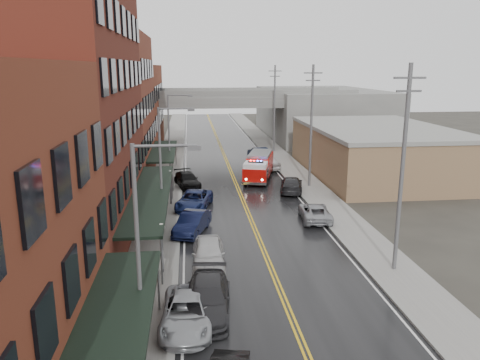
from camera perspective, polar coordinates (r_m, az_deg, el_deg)
road at (r=41.51m, az=0.48°, el=-2.82°), size 11.00×160.00×0.02m
sidewalk_left at (r=41.32m, az=-9.64°, el=-3.01°), size 3.00×160.00×0.15m
sidewalk_right at (r=42.93m, az=10.21°, el=-2.39°), size 3.00×160.00×0.15m
curb_left at (r=41.24m, az=-7.35°, el=-2.95°), size 0.30×160.00×0.15m
curb_right at (r=42.50m, az=8.08°, el=-2.47°), size 0.30×160.00×0.15m
brick_building_b at (r=33.77m, az=-21.23°, el=8.01°), size 9.00×20.00×18.00m
brick_building_c at (r=50.95m, az=-16.14°, el=8.30°), size 9.00×15.00×15.00m
brick_building_far at (r=68.33m, az=-13.62°, el=8.43°), size 9.00×20.00×12.00m
tan_building at (r=54.47m, az=16.20°, el=3.30°), size 14.00×22.00×5.00m
right_far_block at (r=83.07m, az=9.73°, el=8.09°), size 18.00×30.00×8.00m
awning_0 at (r=16.39m, az=-16.05°, el=-19.41°), size 2.60×16.00×3.09m
awning_1 at (r=33.82m, az=-10.80°, el=-1.67°), size 2.60×18.00×3.09m
awning_2 at (r=50.88m, az=-9.33°, el=3.52°), size 2.60×13.00×3.09m
globe_lamp_1 at (r=27.29m, az=-9.54°, el=-6.86°), size 0.44×0.44×3.12m
globe_lamp_2 at (r=40.69m, az=-8.50°, el=0.04°), size 0.44×0.44×3.12m
street_lamp_0 at (r=18.83m, az=-11.64°, el=-7.16°), size 2.64×0.22×9.00m
street_lamp_1 at (r=34.23m, az=-9.27°, el=2.36°), size 2.64×0.22×9.00m
street_lamp_2 at (r=50.01m, az=-8.38°, el=5.93°), size 2.64×0.22×9.00m
utility_pole_0 at (r=27.80m, az=19.19°, el=1.52°), size 1.80×0.24×12.00m
utility_pole_1 at (r=46.41m, az=8.69°, el=6.72°), size 1.80×0.24×12.00m
utility_pole_2 at (r=65.84m, az=4.22°, el=8.85°), size 1.80×0.24×12.00m
overpass at (r=71.92m, az=-2.52°, el=9.02°), size 40.00×10.00×7.50m
fire_truck at (r=49.79m, az=2.31°, el=1.72°), size 4.55×7.92×2.76m
parked_car_left_2 at (r=22.64m, az=-6.51°, el=-15.76°), size 2.60×5.17×1.40m
parked_car_left_3 at (r=23.57m, az=-4.01°, el=-14.20°), size 2.67×5.59×1.57m
parked_car_left_4 at (r=28.54m, az=-3.87°, el=-8.95°), size 2.10×4.92×1.66m
parked_car_left_5 at (r=34.16m, az=-5.85°, el=-5.22°), size 3.03×4.97×1.55m
parked_car_left_6 at (r=39.94m, az=-5.61°, el=-2.46°), size 3.64×5.79×1.49m
parked_car_left_7 at (r=47.24m, az=-6.46°, el=0.02°), size 3.05×5.29×1.44m
parked_car_right_0 at (r=37.30m, az=9.11°, el=-3.87°), size 2.71×4.99×1.33m
parked_car_right_1 at (r=45.33m, az=6.28°, el=-0.53°), size 3.15×5.41×1.47m
parked_car_right_2 at (r=55.04m, az=3.15°, el=2.16°), size 3.31×5.26×1.67m
parked_car_right_3 at (r=61.44m, az=2.36°, el=3.32°), size 2.72×4.93×1.54m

